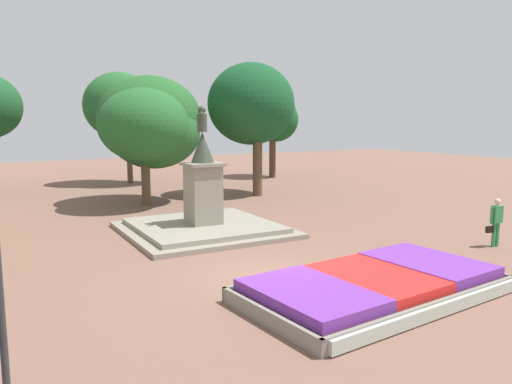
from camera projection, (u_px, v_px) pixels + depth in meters
name	position (u px, v px, depth m)	size (l,w,h in m)	color
ground_plane	(272.00, 277.00, 14.00)	(91.54, 91.54, 0.00)	brown
flower_planter	(376.00, 286.00, 12.40)	(7.02, 4.27, 0.60)	#38281C
statue_monument	(203.00, 214.00, 19.46)	(5.92, 5.92, 4.89)	gray
pedestrian_with_handbag	(496.00, 220.00, 17.19)	(0.73, 0.25, 1.69)	#338C4C
park_tree_far_left	(275.00, 117.00, 37.75)	(3.50, 3.98, 6.45)	#4C3823
park_tree_behind_statue	(150.00, 124.00, 25.78)	(5.75, 6.58, 6.66)	brown
park_tree_far_right	(250.00, 106.00, 28.70)	(5.04, 5.06, 7.64)	brown
park_tree_street_side	(131.00, 106.00, 33.62)	(6.15, 5.51, 7.56)	brown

